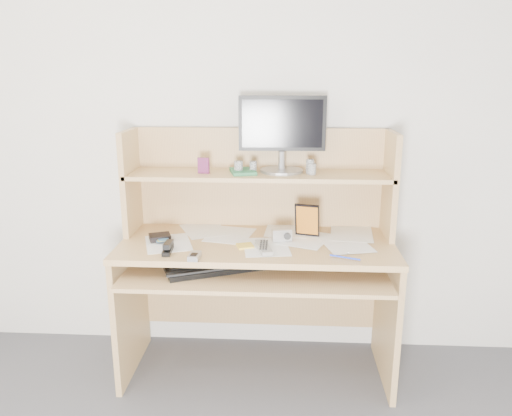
# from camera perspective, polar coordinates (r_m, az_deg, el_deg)

# --- Properties ---
(back_wall) EXTENTS (3.60, 0.04, 2.50)m
(back_wall) POSITION_cam_1_polar(r_m,az_deg,el_deg) (2.76, 0.49, 8.18)
(back_wall) COLOR silver
(back_wall) RESTS_ON floor
(desk) EXTENTS (1.40, 0.70, 1.30)m
(desk) POSITION_cam_1_polar(r_m,az_deg,el_deg) (2.66, 0.21, -4.44)
(desk) COLOR tan
(desk) RESTS_ON floor
(paper_clutter) EXTENTS (1.32, 0.54, 0.01)m
(paper_clutter) POSITION_cam_1_polar(r_m,az_deg,el_deg) (2.56, 0.11, -3.81)
(paper_clutter) COLOR white
(paper_clutter) RESTS_ON desk
(keyboard) EXTENTS (0.54, 0.37, 0.04)m
(keyboard) POSITION_cam_1_polar(r_m,az_deg,el_deg) (2.49, -4.38, -6.62)
(keyboard) COLOR black
(keyboard) RESTS_ON desk
(tv_remote) EXTENTS (0.10, 0.20, 0.02)m
(tv_remote) POSITION_cam_1_polar(r_m,az_deg,el_deg) (2.44, 0.88, -4.53)
(tv_remote) COLOR gray
(tv_remote) RESTS_ON paper_clutter
(flip_phone) EXTENTS (0.05, 0.10, 0.02)m
(flip_phone) POSITION_cam_1_polar(r_m,az_deg,el_deg) (2.35, -7.04, -5.39)
(flip_phone) COLOR #B0B1B3
(flip_phone) RESTS_ON paper_clutter
(stapler) EXTENTS (0.05, 0.14, 0.04)m
(stapler) POSITION_cam_1_polar(r_m,az_deg,el_deg) (2.45, -10.05, -4.38)
(stapler) COLOR black
(stapler) RESTS_ON paper_clutter
(wallet) EXTENTS (0.13, 0.12, 0.03)m
(wallet) POSITION_cam_1_polar(r_m,az_deg,el_deg) (2.63, -10.93, -3.27)
(wallet) COLOR black
(wallet) RESTS_ON paper_clutter
(sticky_note_pad) EXTENTS (0.10, 0.10, 0.01)m
(sticky_note_pad) POSITION_cam_1_polar(r_m,az_deg,el_deg) (2.49, -1.25, -4.36)
(sticky_note_pad) COLOR yellow
(sticky_note_pad) RESTS_ON desk
(digital_camera) EXTENTS (0.11, 0.06, 0.06)m
(digital_camera) POSITION_cam_1_polar(r_m,az_deg,el_deg) (2.56, 2.98, -3.09)
(digital_camera) COLOR #B8B9BB
(digital_camera) RESTS_ON paper_clutter
(game_case) EXTENTS (0.13, 0.04, 0.18)m
(game_case) POSITION_cam_1_polar(r_m,az_deg,el_deg) (2.62, 5.86, -1.39)
(game_case) COLOR black
(game_case) RESTS_ON paper_clutter
(blue_pen) EXTENTS (0.14, 0.06, 0.01)m
(blue_pen) POSITION_cam_1_polar(r_m,az_deg,el_deg) (2.36, 10.13, -5.58)
(blue_pen) COLOR blue
(blue_pen) RESTS_ON paper_clutter
(card_box) EXTENTS (0.06, 0.03, 0.08)m
(card_box) POSITION_cam_1_polar(r_m,az_deg,el_deg) (2.61, -6.01, 4.84)
(card_box) COLOR #A81618
(card_box) RESTS_ON desk
(shelf_book) EXTENTS (0.16, 0.19, 0.02)m
(shelf_book) POSITION_cam_1_polar(r_m,az_deg,el_deg) (2.62, -1.51, 4.21)
(shelf_book) COLOR #2E7540
(shelf_book) RESTS_ON desk
(chip_stack_a) EXTENTS (0.05, 0.05, 0.06)m
(chip_stack_a) POSITION_cam_1_polar(r_m,az_deg,el_deg) (2.61, -2.02, 4.70)
(chip_stack_a) COLOR black
(chip_stack_a) RESTS_ON desk
(chip_stack_b) EXTENTS (0.04, 0.04, 0.06)m
(chip_stack_b) POSITION_cam_1_polar(r_m,az_deg,el_deg) (2.62, -0.34, 4.72)
(chip_stack_b) COLOR white
(chip_stack_b) RESTS_ON desk
(chip_stack_c) EXTENTS (0.06, 0.06, 0.06)m
(chip_stack_c) POSITION_cam_1_polar(r_m,az_deg,el_deg) (2.59, 6.41, 4.44)
(chip_stack_c) COLOR black
(chip_stack_c) RESTS_ON desk
(chip_stack_d) EXTENTS (0.05, 0.05, 0.07)m
(chip_stack_d) POSITION_cam_1_polar(r_m,az_deg,el_deg) (2.61, 6.20, 4.73)
(chip_stack_d) COLOR silver
(chip_stack_d) RESTS_ON desk
(monitor) EXTENTS (0.46, 0.23, 0.39)m
(monitor) POSITION_cam_1_polar(r_m,az_deg,el_deg) (2.64, 3.01, 8.72)
(monitor) COLOR #A3A3A7
(monitor) RESTS_ON desk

